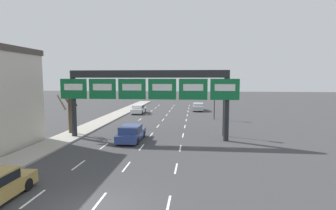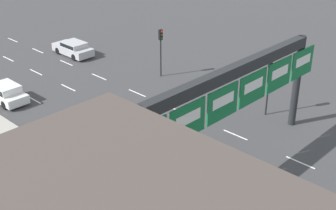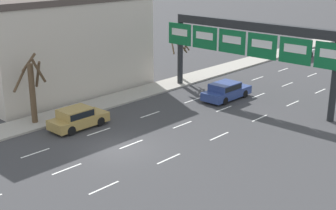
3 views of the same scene
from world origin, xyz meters
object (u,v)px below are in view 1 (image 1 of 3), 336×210
Objects in this scene: car_white at (138,109)px; tree_bare_second at (69,110)px; sign_gantry at (147,86)px; traffic_light_near_gantry at (214,98)px; car_blue at (131,133)px; traffic_light_mid_block at (224,103)px; car_silver at (198,107)px.

car_white is 17.44m from tree_bare_second.
traffic_light_near_gantry is (7.26, 13.15, -2.06)m from sign_gantry.
car_blue is at bearing -79.75° from car_white.
traffic_light_mid_block is at bearing 16.76° from sign_gantry.
traffic_light_mid_block is (7.36, 2.22, -1.78)m from sign_gantry.
sign_gantry is at bearing -118.91° from traffic_light_near_gantry.
car_white is 0.93× the size of traffic_light_mid_block.
traffic_light_near_gantry reaches higher than car_silver.
tree_bare_second is at bearing 162.50° from car_blue.
car_blue is at bearing -17.50° from tree_bare_second.
sign_gantry is 7.89m from traffic_light_mid_block.
sign_gantry reaches higher than car_white.
car_blue is 7.64m from tree_bare_second.
traffic_light_near_gantry is 0.91× the size of traffic_light_mid_block.
car_blue is (-1.43, -0.82, -4.35)m from sign_gantry.
traffic_light_mid_block reaches higher than car_silver.
traffic_light_mid_block is (2.27, -21.03, 2.60)m from car_silver.
car_silver is at bearing 77.65° from sign_gantry.
tree_bare_second is at bearing -143.35° from traffic_light_near_gantry.
sign_gantry is 19.51m from car_white.
tree_bare_second is (-15.88, -0.81, -0.75)m from traffic_light_mid_block.
car_white is (-4.91, 18.37, -4.37)m from sign_gantry.
sign_gantry is 4.07× the size of tree_bare_second.
traffic_light_near_gantry reaches higher than car_white.
car_white is at bearing 104.95° from sign_gantry.
car_white is (-3.47, 19.19, -0.01)m from car_blue.
sign_gantry is 3.57× the size of car_blue.
sign_gantry reaches higher than car_blue.
car_blue is at bearing -150.16° from sign_gantry.
sign_gantry reaches higher than traffic_light_near_gantry.
tree_bare_second reaches higher than traffic_light_near_gantry.
traffic_light_near_gantry is at bearing -77.90° from car_silver.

